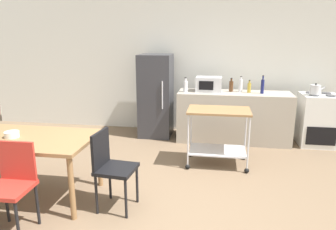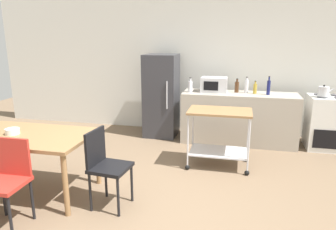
{
  "view_description": "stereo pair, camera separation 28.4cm",
  "coord_description": "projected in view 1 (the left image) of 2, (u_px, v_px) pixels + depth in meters",
  "views": [
    {
      "loc": [
        0.6,
        -3.03,
        1.9
      ],
      "look_at": [
        -0.08,
        1.2,
        0.8
      ],
      "focal_mm": 33.53,
      "sensor_mm": 36.0,
      "label": 1
    },
    {
      "loc": [
        0.88,
        -2.97,
        1.9
      ],
      "look_at": [
        -0.08,
        1.2,
        0.8
      ],
      "focal_mm": 33.53,
      "sensor_mm": 36.0,
      "label": 2
    }
  ],
  "objects": [
    {
      "name": "stove_oven",
      "position": [
        317.0,
        120.0,
        5.49
      ],
      "size": [
        0.6,
        0.61,
        0.92
      ],
      "color": "white",
      "rests_on": "ground_plane"
    },
    {
      "name": "bottle_vinegar",
      "position": [
        249.0,
        87.0,
        5.55
      ],
      "size": [
        0.06,
        0.06,
        0.22
      ],
      "color": "gold",
      "rests_on": "kitchen_counter"
    },
    {
      "name": "kettle",
      "position": [
        315.0,
        90.0,
        5.28
      ],
      "size": [
        0.24,
        0.17,
        0.19
      ],
      "color": "silver",
      "rests_on": "stove_oven"
    },
    {
      "name": "dining_table",
      "position": [
        29.0,
        144.0,
        3.65
      ],
      "size": [
        1.5,
        0.9,
        0.75
      ],
      "color": "olive",
      "rests_on": "ground_plane"
    },
    {
      "name": "bottle_soy_sauce",
      "position": [
        241.0,
        85.0,
        5.62
      ],
      "size": [
        0.07,
        0.07,
        0.28
      ],
      "color": "silver",
      "rests_on": "kitchen_counter"
    },
    {
      "name": "refrigerator",
      "position": [
        156.0,
        96.0,
        5.93
      ],
      "size": [
        0.6,
        0.63,
        1.55
      ],
      "color": "#333338",
      "rests_on": "ground_plane"
    },
    {
      "name": "chair_black",
      "position": [
        111.0,
        164.0,
        3.44
      ],
      "size": [
        0.44,
        0.44,
        0.89
      ],
      "rotation": [
        0.0,
        0.0,
        1.47
      ],
      "color": "black",
      "rests_on": "ground_plane"
    },
    {
      "name": "bottle_sparkling_water",
      "position": [
        185.0,
        86.0,
        5.61
      ],
      "size": [
        0.08,
        0.08,
        0.26
      ],
      "color": "silver",
      "rests_on": "kitchen_counter"
    },
    {
      "name": "bottle_soda",
      "position": [
        262.0,
        86.0,
        5.45
      ],
      "size": [
        0.06,
        0.06,
        0.32
      ],
      "color": "navy",
      "rests_on": "kitchen_counter"
    },
    {
      "name": "fruit_bowl",
      "position": [
        12.0,
        134.0,
        3.61
      ],
      "size": [
        0.16,
        0.16,
        0.07
      ],
      "primitive_type": "cylinder",
      "color": "white",
      "rests_on": "dining_table"
    },
    {
      "name": "kitchen_cart",
      "position": [
        218.0,
        128.0,
        4.6
      ],
      "size": [
        0.91,
        0.57,
        0.85
      ],
      "color": "olive",
      "rests_on": "ground_plane"
    },
    {
      "name": "chair_red",
      "position": [
        12.0,
        182.0,
        3.04
      ],
      "size": [
        0.41,
        0.41,
        0.89
      ],
      "rotation": [
        0.0,
        0.0,
        0.02
      ],
      "color": "#B72D23",
      "rests_on": "ground_plane"
    },
    {
      "name": "bottle_wine",
      "position": [
        231.0,
        86.0,
        5.64
      ],
      "size": [
        0.07,
        0.07,
        0.25
      ],
      "color": "#4C2D19",
      "rests_on": "kitchen_counter"
    },
    {
      "name": "back_wall",
      "position": [
        188.0,
        58.0,
        6.16
      ],
      "size": [
        8.4,
        0.12,
        2.9
      ],
      "primitive_type": "cube",
      "color": "silver",
      "rests_on": "ground_plane"
    },
    {
      "name": "ground_plane",
      "position": [
        158.0,
        212.0,
        3.46
      ],
      "size": [
        12.0,
        12.0,
        0.0
      ],
      "primitive_type": "plane",
      "color": "brown"
    },
    {
      "name": "microwave",
      "position": [
        209.0,
        84.0,
        5.68
      ],
      "size": [
        0.46,
        0.35,
        0.26
      ],
      "color": "silver",
      "rests_on": "kitchen_counter"
    },
    {
      "name": "kitchen_counter",
      "position": [
        233.0,
        117.0,
        5.7
      ],
      "size": [
        2.0,
        0.64,
        0.9
      ],
      "primitive_type": "cube",
      "color": "#A89E8E",
      "rests_on": "ground_plane"
    }
  ]
}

